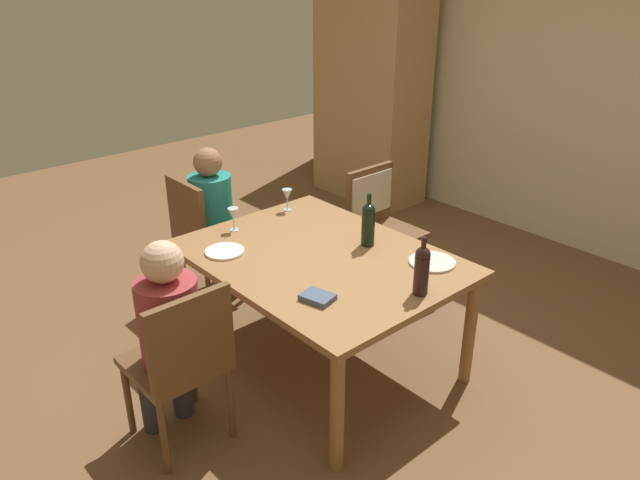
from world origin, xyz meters
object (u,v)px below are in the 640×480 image
chair_near (182,358)px  wine_bottle_tall_green (422,269)px  chair_left_end (202,230)px  person_woman_host (215,211)px  wine_glass_centre (287,195)px  chair_far_left (376,212)px  dinner_plate_host (432,262)px  person_man_bearded (168,328)px  wine_bottle_dark_red (368,223)px  dinner_plate_guest_left (225,251)px  dining_table (320,268)px  wine_glass_near_left (233,215)px  armoire_cabinet (371,89)px  handbag (422,294)px

chair_near → wine_bottle_tall_green: size_ratio=2.90×
chair_left_end → wine_bottle_tall_green: 1.86m
person_woman_host → wine_bottle_tall_green: (1.82, 0.07, 0.23)m
wine_glass_centre → chair_near: bearing=-59.2°
chair_far_left → dinner_plate_host: size_ratio=3.49×
chair_near → person_man_bearded: bearing=90.0°
wine_bottle_tall_green → wine_glass_centre: (-1.33, 0.20, -0.03)m
chair_far_left → wine_glass_centre: bearing=-15.9°
person_woman_host → wine_bottle_dark_red: person_woman_host is taller
chair_far_left → dinner_plate_guest_left: bearing=3.2°
chair_left_end → person_man_bearded: (1.13, -0.88, 0.12)m
wine_bottle_dark_red → wine_glass_centre: size_ratio=2.18×
person_woman_host → dinner_plate_guest_left: bearing=-28.5°
chair_left_end → dinner_plate_host: (1.65, 0.50, 0.21)m
person_woman_host → wine_glass_centre: 0.59m
dining_table → dinner_plate_host: size_ratio=5.93×
dinner_plate_guest_left → dining_table: bearing=44.1°
chair_near → wine_glass_near_left: 1.12m
person_man_bearded → chair_left_end: bearing=52.1°
chair_near → chair_far_left: bearing=16.1°
person_woman_host → person_man_bearded: bearing=-41.3°
armoire_cabinet → person_woman_host: bearing=-72.7°
person_woman_host → wine_glass_near_left: person_woman_host is taller
wine_bottle_dark_red → chair_near: bearing=-89.6°
dinner_plate_host → handbag: size_ratio=0.94×
wine_bottle_tall_green → wine_glass_near_left: 1.32m
chair_left_end → dinner_plate_host: chair_left_end is taller
wine_glass_near_left → person_man_bearded: bearing=-53.3°
wine_glass_near_left → handbag: wine_glass_near_left is taller
wine_bottle_tall_green → dinner_plate_guest_left: size_ratio=1.38×
handbag → armoire_cabinet: bearing=143.9°
armoire_cabinet → chair_left_end: armoire_cabinet is taller
chair_near → wine_bottle_tall_green: 1.26m
person_woman_host → armoire_cabinet: bearing=107.3°
handbag → wine_glass_centre: bearing=-134.6°
dining_table → wine_bottle_dark_red: wine_bottle_dark_red is taller
armoire_cabinet → wine_bottle_tall_green: (2.54, -2.25, -0.22)m
chair_near → wine_glass_centre: chair_near is taller
dinner_plate_guest_left → handbag: dinner_plate_guest_left is taller
armoire_cabinet → dinner_plate_host: size_ratio=8.28×
chair_near → dinner_plate_host: chair_near is taller
dining_table → handbag: bearing=90.1°
person_woman_host → wine_glass_near_left: 0.60m
person_man_bearded → dinner_plate_host: bearing=-20.4°
wine_bottle_tall_green → dinner_plate_guest_left: bearing=-155.6°
chair_near → chair_far_left: (-0.56, 1.94, 0.06)m
wine_bottle_dark_red → person_man_bearded: bearing=-94.6°
person_man_bearded → wine_glass_centre: size_ratio=7.55×
dining_table → chair_left_end: size_ratio=1.70×
person_man_bearded → wine_glass_centre: bearing=26.9°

